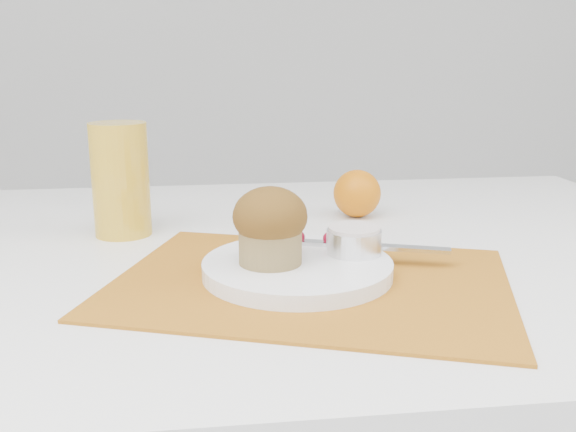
{
  "coord_description": "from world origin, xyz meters",
  "views": [
    {
      "loc": [
        -0.09,
        -0.73,
        0.99
      ],
      "look_at": [
        0.0,
        0.01,
        0.8
      ],
      "focal_mm": 40.0,
      "sensor_mm": 36.0,
      "label": 1
    }
  ],
  "objects": [
    {
      "name": "placemat",
      "position": [
        0.02,
        -0.09,
        0.75
      ],
      "size": [
        0.49,
        0.42,
        0.0
      ],
      "primitive_type": "cube",
      "rotation": [
        0.0,
        0.0,
        -0.34
      ],
      "color": "#A86317",
      "rests_on": "table"
    },
    {
      "name": "plate",
      "position": [
        0.0,
        -0.07,
        0.76
      ],
      "size": [
        0.25,
        0.25,
        0.02
      ],
      "primitive_type": "cylinder",
      "rotation": [
        0.0,
        0.0,
        0.26
      ],
      "color": "white",
      "rests_on": "placemat"
    },
    {
      "name": "ramekin",
      "position": [
        0.07,
        -0.05,
        0.78
      ],
      "size": [
        0.07,
        0.07,
        0.03
      ],
      "primitive_type": "cylinder",
      "rotation": [
        0.0,
        0.0,
        0.18
      ],
      "color": "silver",
      "rests_on": "plate"
    },
    {
      "name": "cream",
      "position": [
        0.07,
        -0.05,
        0.8
      ],
      "size": [
        0.06,
        0.06,
        0.01
      ],
      "primitive_type": "cylinder",
      "rotation": [
        0.0,
        0.0,
        0.04
      ],
      "color": "silver",
      "rests_on": "ramekin"
    },
    {
      "name": "raspberry_near",
      "position": [
        0.01,
        -0.01,
        0.78
      ],
      "size": [
        0.02,
        0.02,
        0.02
      ],
      "primitive_type": "ellipsoid",
      "color": "#4F020F",
      "rests_on": "plate"
    },
    {
      "name": "raspberry_far",
      "position": [
        0.05,
        -0.02,
        0.78
      ],
      "size": [
        0.02,
        0.02,
        0.02
      ],
      "primitive_type": "ellipsoid",
      "color": "#610213",
      "rests_on": "plate"
    },
    {
      "name": "butter_knife",
      "position": [
        0.09,
        -0.04,
        0.77
      ],
      "size": [
        0.18,
        0.07,
        0.0
      ],
      "primitive_type": "cube",
      "rotation": [
        0.0,
        0.0,
        -0.34
      ],
      "color": "silver",
      "rests_on": "plate"
    },
    {
      "name": "orange",
      "position": [
        0.13,
        0.18,
        0.79
      ],
      "size": [
        0.07,
        0.07,
        0.07
      ],
      "primitive_type": "sphere",
      "color": "orange",
      "rests_on": "table"
    },
    {
      "name": "juice_glass",
      "position": [
        -0.2,
        0.13,
        0.83
      ],
      "size": [
        0.1,
        0.1,
        0.15
      ],
      "primitive_type": "cylinder",
      "rotation": [
        0.0,
        0.0,
        0.32
      ],
      "color": "gold",
      "rests_on": "table"
    },
    {
      "name": "muffin",
      "position": [
        -0.03,
        -0.08,
        0.81
      ],
      "size": [
        0.08,
        0.08,
        0.08
      ],
      "color": "olive",
      "rests_on": "plate"
    }
  ]
}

